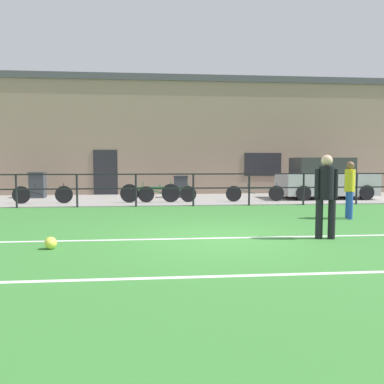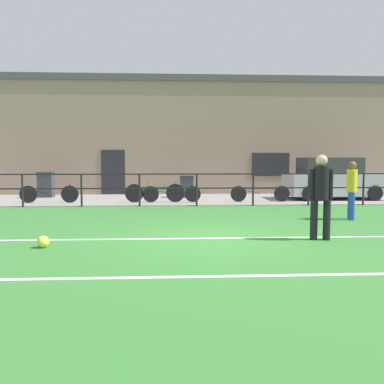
{
  "view_description": "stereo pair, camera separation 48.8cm",
  "coord_description": "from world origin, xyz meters",
  "views": [
    {
      "loc": [
        -1.39,
        -8.05,
        1.58
      ],
      "look_at": [
        -0.31,
        3.23,
        0.71
      ],
      "focal_mm": 37.74,
      "sensor_mm": 36.0,
      "label": 1
    },
    {
      "loc": [
        -0.91,
        -8.09,
        1.58
      ],
      "look_at": [
        -0.31,
        3.23,
        0.71
      ],
      "focal_mm": 37.74,
      "sensor_mm": 36.0,
      "label": 2
    }
  ],
  "objects": [
    {
      "name": "soccer_ball_match",
      "position": [
        -3.25,
        -0.67,
        0.11
      ],
      "size": [
        0.22,
        0.22,
        0.22
      ],
      "primitive_type": "sphere",
      "color": "#E5E04C",
      "rests_on": "ground"
    },
    {
      "name": "player_goalkeeper",
      "position": [
        2.09,
        -0.21,
        0.97
      ],
      "size": [
        0.46,
        0.3,
        1.71
      ],
      "rotation": [
        0.0,
        0.0,
        6.15
      ],
      "color": "black",
      "rests_on": "ground"
    },
    {
      "name": "pavement_strip",
      "position": [
        0.0,
        8.5,
        0.01
      ],
      "size": [
        48.0,
        5.0,
        0.02
      ],
      "primitive_type": "cube",
      "color": "gray",
      "rests_on": "ground"
    },
    {
      "name": "bicycle_parked_1",
      "position": [
        -0.88,
        7.2,
        0.34
      ],
      "size": [
        2.21,
        0.04,
        0.72
      ],
      "color": "black",
      "rests_on": "pavement_strip"
    },
    {
      "name": "ground",
      "position": [
        0.0,
        0.0,
        -0.02
      ],
      "size": [
        60.0,
        44.0,
        0.04
      ],
      "primitive_type": "cube",
      "color": "#387A33"
    },
    {
      "name": "bicycle_parked_4",
      "position": [
        2.52,
        7.2,
        0.34
      ],
      "size": [
        2.29,
        0.04,
        0.71
      ],
      "color": "black",
      "rests_on": "pavement_strip"
    },
    {
      "name": "bicycle_parked_0",
      "position": [
        -5.47,
        7.2,
        0.36
      ],
      "size": [
        2.17,
        0.04,
        0.74
      ],
      "color": "black",
      "rests_on": "pavement_strip"
    },
    {
      "name": "bicycle_parked_3",
      "position": [
        -1.52,
        7.2,
        0.38
      ],
      "size": [
        2.25,
        0.04,
        0.79
      ],
      "color": "black",
      "rests_on": "pavement_strip"
    },
    {
      "name": "parked_car_red",
      "position": [
        5.74,
        8.2,
        0.82
      ],
      "size": [
        3.84,
        1.94,
        1.7
      ],
      "color": "#B7B7BC",
      "rests_on": "pavement_strip"
    },
    {
      "name": "field_line_touchline",
      "position": [
        0.0,
        0.05,
        0.0
      ],
      "size": [
        36.0,
        0.11,
        0.0
      ],
      "primitive_type": "cube",
      "color": "white",
      "rests_on": "ground"
    },
    {
      "name": "trash_bin_0",
      "position": [
        -6.31,
        9.64,
        0.57
      ],
      "size": [
        0.65,
        0.55,
        1.09
      ],
      "color": "#33383D",
      "rests_on": "pavement_strip"
    },
    {
      "name": "perimeter_fence",
      "position": [
        0.0,
        6.0,
        0.75
      ],
      "size": [
        36.07,
        0.07,
        1.15
      ],
      "color": "black",
      "rests_on": "ground"
    },
    {
      "name": "trash_bin_1",
      "position": [
        -0.23,
        9.22,
        0.49
      ],
      "size": [
        0.59,
        0.5,
        0.94
      ],
      "color": "#33383D",
      "rests_on": "pavement_strip"
    },
    {
      "name": "player_striker",
      "position": [
        3.96,
        2.51,
        0.89
      ],
      "size": [
        0.28,
        0.42,
        1.57
      ],
      "rotation": [
        0.0,
        0.0,
        1.35
      ],
      "color": "blue",
      "rests_on": "ground"
    },
    {
      "name": "clubhouse_facade",
      "position": [
        -0.0,
        12.2,
        2.81
      ],
      "size": [
        28.0,
        2.56,
        5.61
      ],
      "color": "gray",
      "rests_on": "ground"
    },
    {
      "name": "field_line_hash",
      "position": [
        0.0,
        -2.68,
        0.0
      ],
      "size": [
        36.0,
        0.11,
        0.0
      ],
      "primitive_type": "cube",
      "color": "white",
      "rests_on": "ground"
    }
  ]
}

